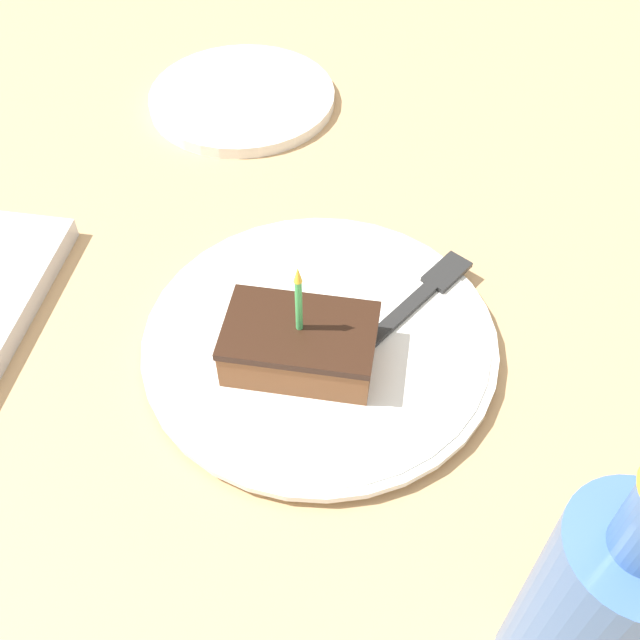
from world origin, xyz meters
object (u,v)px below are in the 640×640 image
object	(u,v)px
plate	(320,341)
side_plate	(242,98)
cake_slice	(300,344)
fork	(409,306)
bottle	(592,610)

from	to	relation	value
plate	side_plate	size ratio (longest dim) A/B	1.38
plate	cake_slice	world-z (taller)	cake_slice
fork	bottle	world-z (taller)	bottle
side_plate	fork	bearing A→B (deg)	-144.24
cake_slice	side_plate	distance (m)	0.39
plate	fork	world-z (taller)	fork
plate	cake_slice	xyz separation A→B (m)	(-0.03, 0.01, 0.03)
cake_slice	bottle	bearing A→B (deg)	-135.87
fork	bottle	bearing A→B (deg)	-157.35
cake_slice	plate	bearing A→B (deg)	-23.00
bottle	fork	bearing A→B (deg)	22.65
fork	cake_slice	bearing A→B (deg)	130.36
bottle	cake_slice	bearing A→B (deg)	44.13
plate	bottle	size ratio (longest dim) A/B	1.23
fork	bottle	xyz separation A→B (m)	(-0.27, -0.11, 0.08)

